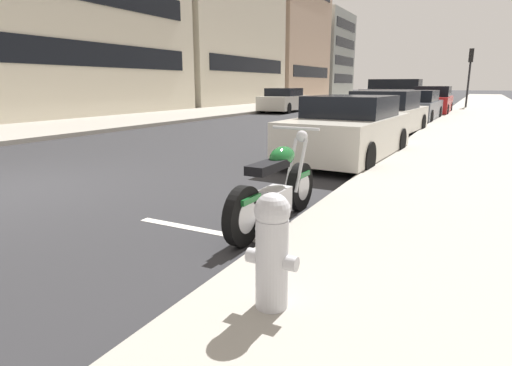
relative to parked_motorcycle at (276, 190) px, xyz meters
name	(u,v)px	position (x,y,z in m)	size (l,w,h in m)	color
sidewalk_near_curb	(494,133)	(11.43, -2.47, -0.36)	(120.00, 4.40, 0.14)	gray
sidewalk_far_curb	(154,118)	(11.43, 11.74, -0.36)	(120.00, 5.00, 0.14)	gray
parking_stall_stripe	(220,233)	(-0.57, 0.43, -0.42)	(0.12, 2.20, 0.01)	silver
parked_motorcycle	(276,190)	(0.00, 0.00, 0.00)	(2.08, 0.62, 1.11)	black
parked_car_behind_motorcycle	(349,130)	(4.74, 0.47, 0.23)	(4.22, 1.95, 1.38)	beige
parked_car_at_intersection	(385,115)	(9.90, 0.70, 0.24)	(4.54, 2.15, 1.42)	beige
parked_car_across_street	(415,106)	(15.88, 0.59, 0.23)	(4.66, 2.00, 1.37)	#4C515B
parked_car_near_corner	(432,101)	(21.22, 0.38, 0.29)	(4.59, 1.91, 1.53)	#AD1919
crossing_truck	(395,92)	(31.53, 4.22, 0.62)	(2.20, 5.41, 2.02)	#B7B7BC
car_opposite_curb	(284,101)	(19.36, 8.50, 0.25)	(4.48, 2.02, 1.40)	beige
fire_hydrant	(272,248)	(-1.95, -0.87, 0.14)	(0.24, 0.36, 0.80)	#B7B7BC
traffic_signal_near_corner	(470,65)	(27.50, -1.13, 2.42)	(0.36, 0.28, 3.74)	black
townhouse_corner_block	(186,16)	(25.37, 19.94, 6.57)	(13.35, 11.87, 13.99)	beige
townhouse_near_left	(263,38)	(38.96, 19.71, 6.11)	(11.95, 11.42, 13.06)	tan
townhouse_mid_block	(308,56)	(50.91, 19.09, 4.88)	(9.56, 10.18, 10.61)	#939993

